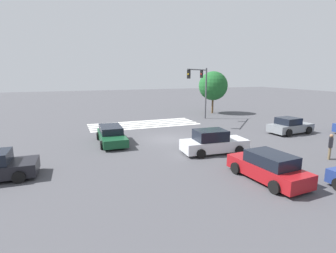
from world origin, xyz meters
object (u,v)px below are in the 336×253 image
(car_1, at_px, (290,126))
(car_5, at_px, (268,167))
(pedestrian, at_px, (330,145))
(car_2, at_px, (213,142))
(car_4, at_px, (111,135))
(traffic_signal_mast, at_px, (201,83))
(tree_corner_a, at_px, (213,86))

(car_1, height_order, car_5, car_5)
(car_5, bearing_deg, pedestrian, -82.52)
(car_2, height_order, car_4, car_2)
(pedestrian, bearing_deg, car_5, 59.50)
(traffic_signal_mast, height_order, car_2, traffic_signal_mast)
(car_2, bearing_deg, car_4, 143.79)
(car_1, relative_size, car_4, 0.87)
(traffic_signal_mast, bearing_deg, tree_corner_a, -177.50)
(car_1, bearing_deg, tree_corner_a, 86.25)
(traffic_signal_mast, height_order, tree_corner_a, traffic_signal_mast)
(traffic_signal_mast, xyz_separation_m, pedestrian, (-1.20, 15.32, -3.50))
(car_2, relative_size, tree_corner_a, 0.81)
(car_2, bearing_deg, car_5, -84.87)
(car_2, bearing_deg, tree_corner_a, 63.45)
(car_1, xyz_separation_m, pedestrian, (3.55, 6.73, 0.25))
(car_5, bearing_deg, traffic_signal_mast, -20.61)
(car_5, relative_size, pedestrian, 2.71)
(car_2, height_order, pedestrian, pedestrian)
(car_5, relative_size, tree_corner_a, 0.78)
(car_4, xyz_separation_m, car_5, (-6.30, 10.54, 0.07))
(traffic_signal_mast, xyz_separation_m, car_2, (5.04, 11.28, -3.70))
(car_1, distance_m, car_5, 12.55)
(car_1, bearing_deg, car_5, -144.86)
(car_2, distance_m, tree_corner_a, 19.21)
(traffic_signal_mast, distance_m, car_5, 17.69)
(traffic_signal_mast, distance_m, pedestrian, 15.76)
(car_5, bearing_deg, car_2, -2.93)
(car_5, height_order, tree_corner_a, tree_corner_a)
(traffic_signal_mast, bearing_deg, car_5, 28.37)
(traffic_signal_mast, relative_size, car_2, 1.30)
(traffic_signal_mast, distance_m, car_4, 13.31)
(car_2, relative_size, pedestrian, 2.82)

